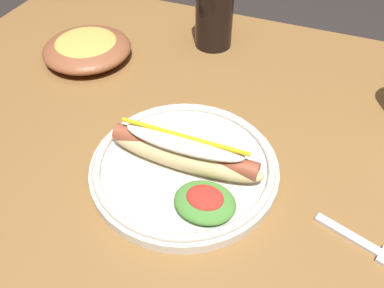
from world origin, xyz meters
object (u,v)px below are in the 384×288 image
(hot_dog_plate, at_px, (185,164))
(side_bowl, at_px, (87,48))
(fork, at_px, (368,246))
(soda_cup, at_px, (214,16))

(hot_dog_plate, height_order, side_bowl, hot_dog_plate)
(hot_dog_plate, bearing_deg, fork, -6.12)
(fork, xyz_separation_m, soda_cup, (-0.34, 0.38, 0.06))
(fork, height_order, soda_cup, soda_cup)
(hot_dog_plate, xyz_separation_m, side_bowl, (-0.30, 0.21, 0.00))
(fork, distance_m, side_bowl, 0.61)
(hot_dog_plate, distance_m, soda_cup, 0.37)
(hot_dog_plate, distance_m, fork, 0.26)
(side_bowl, bearing_deg, soda_cup, 34.19)
(soda_cup, xyz_separation_m, side_bowl, (-0.21, -0.14, -0.04))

